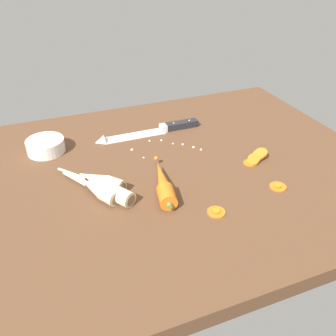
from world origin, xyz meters
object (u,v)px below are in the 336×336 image
object	(u,v)px
carrot_slice_stack	(256,158)
prep_bowl	(46,145)
carrot_slice_stray_near	(278,186)
parsnip_front	(98,189)
carrot_slice_stray_mid	(216,212)
whole_carrot	(163,184)
parsnip_mid_left	(100,181)
chefs_knife	(147,132)
parsnip_mid_right	(109,190)

from	to	relation	value
carrot_slice_stack	prep_bowl	size ratio (longest dim) A/B	0.75
carrot_slice_stack	carrot_slice_stray_near	size ratio (longest dim) A/B	1.93
parsnip_front	carrot_slice_stray_mid	world-z (taller)	parsnip_front
carrot_slice_stray_mid	whole_carrot	bearing A→B (deg)	123.74
whole_carrot	parsnip_mid_left	world-z (taller)	whole_carrot
whole_carrot	parsnip_front	xyz separation A→B (cm)	(-15.74, 4.02, -0.12)
carrot_slice_stack	parsnip_front	bearing A→B (deg)	179.79
prep_bowl	carrot_slice_stack	bearing A→B (deg)	-26.11
chefs_knife	carrot_slice_stack	bearing A→B (deg)	-48.50
whole_carrot	parsnip_mid_right	world-z (taller)	whole_carrot
parsnip_front	prep_bowl	xyz separation A→B (cm)	(-9.73, 26.83, 0.17)
carrot_slice_stack	carrot_slice_stray_near	xyz separation A→B (cm)	(-1.85, -13.23, -0.61)
chefs_knife	carrot_slice_stack	xyz separation A→B (cm)	(23.78, -26.88, 0.32)
parsnip_mid_right	chefs_knife	bearing A→B (deg)	55.75
parsnip_mid_left	prep_bowl	size ratio (longest dim) A/B	1.60
whole_carrot	carrot_slice_stray_mid	size ratio (longest dim) A/B	5.14
parsnip_mid_left	parsnip_mid_right	world-z (taller)	same
prep_bowl	carrot_slice_stray_near	bearing A→B (deg)	-37.08
carrot_slice_stack	carrot_slice_stray_mid	distance (cm)	26.83
parsnip_mid_right	carrot_slice_stray_mid	xyz separation A→B (cm)	(21.68, -15.15, -1.62)
whole_carrot	parsnip_mid_left	xyz separation A→B (cm)	(-14.39, 7.29, -0.12)
carrot_slice_stray_near	carrot_slice_stray_mid	xyz separation A→B (cm)	(-19.39, -3.15, -0.00)
whole_carrot	carrot_slice_stray_near	size ratio (longest dim) A/B	5.12
parsnip_mid_left	prep_bowl	bearing A→B (deg)	115.17
whole_carrot	parsnip_front	world-z (taller)	whole_carrot
whole_carrot	chefs_knife	bearing A→B (deg)	79.27
parsnip_mid_right	carrot_slice_stray_mid	world-z (taller)	parsnip_mid_right
whole_carrot	carrot_slice_stack	size ratio (longest dim) A/B	2.66
carrot_slice_stray_mid	carrot_slice_stack	bearing A→B (deg)	37.64
parsnip_mid_right	carrot_slice_stray_near	world-z (taller)	parsnip_mid_right
chefs_knife	prep_bowl	xyz separation A→B (cm)	(-31.29, 0.12, 1.50)
carrot_slice_stack	carrot_slice_stray_near	distance (cm)	13.37
prep_bowl	parsnip_front	bearing A→B (deg)	-70.07
chefs_knife	prep_bowl	bearing A→B (deg)	179.78
carrot_slice_stray_near	carrot_slice_stack	bearing A→B (deg)	82.04
whole_carrot	parsnip_front	size ratio (longest dim) A/B	1.19
whole_carrot	carrot_slice_stray_near	world-z (taller)	whole_carrot
chefs_knife	carrot_slice_stray_near	size ratio (longest dim) A/B	8.09
carrot_slice_stray_near	carrot_slice_stray_mid	bearing A→B (deg)	-170.77
carrot_slice_stray_mid	parsnip_mid_right	bearing A→B (deg)	145.04
carrot_slice_stray_mid	prep_bowl	size ratio (longest dim) A/B	0.39
parsnip_mid_right	carrot_slice_stray_near	bearing A→B (deg)	-16.29
whole_carrot	carrot_slice_stack	distance (cm)	29.88
whole_carrot	carrot_slice_stray_mid	bearing A→B (deg)	-56.26
parsnip_mid_left	parsnip_mid_right	xyz separation A→B (cm)	(1.08, -4.66, -0.00)
chefs_knife	parsnip_mid_left	size ratio (longest dim) A/B	1.97
chefs_knife	parsnip_mid_left	bearing A→B (deg)	-130.78
parsnip_mid_right	carrot_slice_stray_near	xyz separation A→B (cm)	(41.07, -12.00, -1.62)
chefs_knife	whole_carrot	xyz separation A→B (cm)	(-5.83, -30.73, 1.45)
parsnip_front	parsnip_mid_left	distance (cm)	3.54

